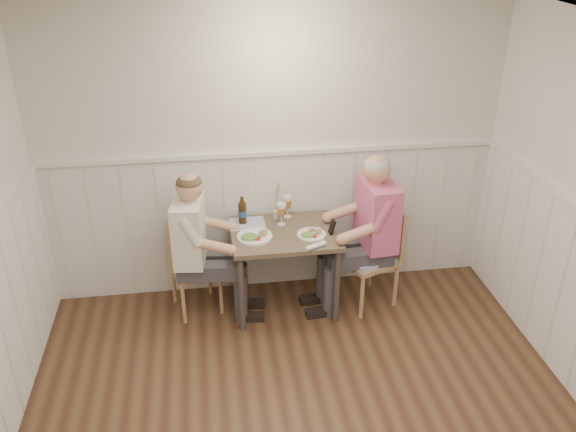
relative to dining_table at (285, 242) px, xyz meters
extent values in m
cube|color=silver|center=(-0.05, 0.41, 0.65)|extent=(4.00, 0.04, 2.60)
cube|color=white|center=(-0.05, -1.84, 1.94)|extent=(4.00, 4.50, 0.02)
cube|color=silver|center=(-0.05, 0.39, 0.00)|extent=(3.98, 0.03, 1.30)
cube|color=silver|center=(-0.05, 0.38, 0.67)|extent=(3.98, 0.06, 0.04)
cube|color=#4D4438|center=(0.00, 0.00, 0.08)|extent=(0.90, 0.70, 0.04)
cylinder|color=#3F3833|center=(-0.40, -0.30, -0.29)|extent=(0.05, 0.05, 0.71)
cylinder|color=#3F3833|center=(-0.40, 0.30, -0.29)|extent=(0.05, 0.05, 0.71)
cylinder|color=#3F3833|center=(0.40, -0.30, -0.29)|extent=(0.05, 0.05, 0.71)
cylinder|color=#3F3833|center=(0.40, 0.30, -0.29)|extent=(0.05, 0.05, 0.71)
cube|color=#9C7354|center=(0.73, -0.05, -0.21)|extent=(0.56, 0.56, 0.04)
cube|color=#6674AC|center=(0.73, -0.05, -0.17)|extent=(0.51, 0.51, 0.03)
cube|color=#9C7354|center=(0.91, 0.03, 0.04)|extent=(0.19, 0.41, 0.45)
cylinder|color=#9C7354|center=(0.97, -0.15, -0.44)|extent=(0.04, 0.04, 0.42)
cylinder|color=#9C7354|center=(0.63, -0.29, -0.44)|extent=(0.04, 0.04, 0.42)
cylinder|color=#9C7354|center=(0.83, 0.19, -0.44)|extent=(0.04, 0.04, 0.42)
cylinder|color=#9C7354|center=(0.49, 0.05, -0.44)|extent=(0.04, 0.04, 0.42)
cube|color=#9C7354|center=(-0.77, 0.07, -0.25)|extent=(0.48, 0.48, 0.04)
cube|color=#6674AC|center=(-0.77, 0.07, -0.22)|extent=(0.43, 0.43, 0.03)
cube|color=#9C7354|center=(-0.94, 0.02, -0.03)|extent=(0.13, 0.38, 0.41)
cylinder|color=#9C7354|center=(-0.97, 0.19, -0.46)|extent=(0.03, 0.03, 0.38)
cylinder|color=#9C7354|center=(-0.65, 0.28, -0.46)|extent=(0.03, 0.03, 0.38)
cylinder|color=#9C7354|center=(-0.89, -0.13, -0.46)|extent=(0.03, 0.03, 0.38)
cylinder|color=#9C7354|center=(-0.56, -0.05, -0.46)|extent=(0.03, 0.03, 0.38)
cube|color=#3F3F47|center=(0.76, -0.05, -0.41)|extent=(0.50, 0.46, 0.47)
cube|color=#3F3F47|center=(0.55, -0.07, -0.11)|extent=(0.47, 0.42, 0.14)
cube|color=#D06585|center=(0.76, -0.05, 0.24)|extent=(0.29, 0.48, 0.58)
sphere|color=tan|center=(0.76, -0.05, 0.65)|extent=(0.23, 0.23, 0.23)
sphere|color=#A5A5A0|center=(0.76, -0.05, 0.68)|extent=(0.22, 0.22, 0.22)
cube|color=black|center=(0.39, -0.09, 0.24)|extent=(0.02, 0.07, 0.14)
cube|color=#3F3F47|center=(-0.77, -0.02, -0.43)|extent=(0.48, 0.45, 0.45)
cube|color=#3F3F47|center=(-0.58, -0.05, -0.14)|extent=(0.46, 0.40, 0.13)
cube|color=white|center=(-0.77, -0.02, 0.19)|extent=(0.29, 0.46, 0.54)
sphere|color=tan|center=(-0.77, -0.02, 0.58)|extent=(0.22, 0.22, 0.22)
sphere|color=#4C3828|center=(-0.77, -0.02, 0.61)|extent=(0.21, 0.21, 0.21)
cylinder|color=white|center=(0.21, -0.10, 0.11)|extent=(0.24, 0.24, 0.02)
ellipsoid|color=#3F722D|center=(0.18, -0.12, 0.14)|extent=(0.12, 0.10, 0.05)
sphere|color=#A08151|center=(0.27, -0.09, 0.13)|extent=(0.03, 0.03, 0.03)
cube|color=#844C4D|center=(0.23, -0.04, 0.12)|extent=(0.07, 0.05, 0.01)
cylinder|color=white|center=(0.28, -0.04, 0.13)|extent=(0.05, 0.05, 0.03)
cylinder|color=white|center=(-0.26, -0.07, 0.11)|extent=(0.30, 0.30, 0.02)
ellipsoid|color=#3F722D|center=(-0.30, -0.10, 0.15)|extent=(0.14, 0.12, 0.05)
sphere|color=#A08151|center=(-0.19, -0.06, 0.14)|extent=(0.04, 0.04, 0.04)
cylinder|color=silver|center=(0.06, 0.27, 0.11)|extent=(0.07, 0.07, 0.01)
cylinder|color=silver|center=(0.06, 0.27, 0.15)|extent=(0.01, 0.01, 0.09)
cone|color=#C57531|center=(0.06, 0.27, 0.23)|extent=(0.08, 0.08, 0.08)
cylinder|color=silver|center=(0.06, 0.27, 0.29)|extent=(0.08, 0.08, 0.03)
cylinder|color=silver|center=(-0.01, 0.13, 0.11)|extent=(0.07, 0.07, 0.01)
cylinder|color=silver|center=(-0.01, 0.13, 0.15)|extent=(0.01, 0.01, 0.09)
cone|color=#C57531|center=(-0.01, 0.13, 0.23)|extent=(0.08, 0.08, 0.08)
cylinder|color=silver|center=(-0.01, 0.13, 0.29)|extent=(0.08, 0.08, 0.03)
cylinder|color=#321F0D|center=(-0.34, 0.20, 0.19)|extent=(0.07, 0.07, 0.18)
cone|color=#321F0D|center=(-0.34, 0.20, 0.31)|extent=(0.07, 0.07, 0.04)
cylinder|color=#321F0D|center=(-0.34, 0.20, 0.34)|extent=(0.03, 0.03, 0.03)
cylinder|color=#1F4BAE|center=(-0.34, 0.20, 0.20)|extent=(0.07, 0.07, 0.05)
cylinder|color=white|center=(0.21, -0.31, 0.12)|extent=(0.18, 0.11, 0.04)
cylinder|color=silver|center=(-0.04, 0.25, 0.14)|extent=(0.04, 0.04, 0.08)
cylinder|color=tan|center=(-0.04, 0.25, 0.27)|extent=(0.02, 0.02, 0.25)
cone|color=tan|center=(-0.04, 0.25, 0.43)|extent=(0.03, 0.03, 0.09)
cube|color=#6674AC|center=(-0.30, 0.19, 0.11)|extent=(0.31, 0.25, 0.01)
camera|label=1|loc=(-0.62, -4.47, 2.57)|focal=38.00mm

